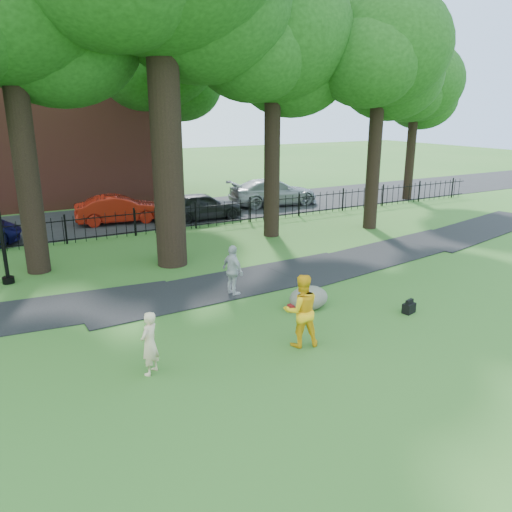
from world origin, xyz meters
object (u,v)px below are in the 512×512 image
boulder (309,296)px  red_sedan (119,209)px  man (301,310)px  lamppost (1,228)px  woman (149,343)px

boulder → red_sedan: size_ratio=0.28×
man → boulder: size_ratio=1.52×
boulder → lamppost: lamppost is taller
woman → man: 3.70m
man → boulder: man is taller
woman → man: man is taller
man → boulder: bearing=-112.4°
woman → lamppost: (-2.39, 8.09, 1.17)m
boulder → lamppost: size_ratio=0.31×
woman → red_sedan: size_ratio=0.34×
red_sedan → lamppost: bearing=150.2°
lamppost → boulder: bearing=-34.2°
man → lamppost: (-6.05, 8.54, 0.97)m
red_sedan → man: bearing=-170.8°
lamppost → red_sedan: 9.31m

